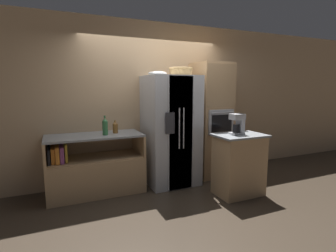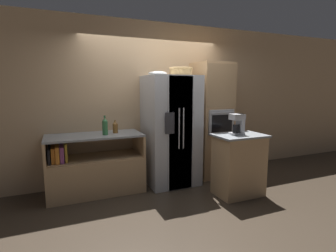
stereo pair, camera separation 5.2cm
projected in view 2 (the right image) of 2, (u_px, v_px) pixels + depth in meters
The scene contains 11 objects.
ground_plane at pixel (163, 185), 4.52m from camera, with size 20.00×20.00×0.00m, color #382D23.
wall_back at pixel (152, 102), 4.75m from camera, with size 12.00×0.06×2.80m.
counter_left at pixel (95, 171), 4.15m from camera, with size 1.46×0.67×0.93m.
refrigerator at pixel (171, 130), 4.50m from camera, with size 0.85×0.82×1.86m.
wall_oven at pixel (211, 120), 4.89m from camera, with size 0.62×0.70×2.10m.
island_counter at pixel (239, 165), 4.04m from camera, with size 0.76×0.52×0.95m.
wicker_basket at pixel (181, 71), 4.41m from camera, with size 0.40×0.40×0.13m.
fruit_bowl at pixel (158, 73), 4.36m from camera, with size 0.32×0.32×0.07m.
bottle_tall at pixel (105, 126), 4.04m from camera, with size 0.08×0.08×0.30m.
bottle_short at pixel (115, 127), 4.20m from camera, with size 0.08×0.08×0.21m.
coffee_maker at pixel (238, 123), 3.98m from camera, with size 0.20×0.16×0.31m.
Camera 2 is at (-1.59, -4.01, 1.67)m, focal length 28.00 mm.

